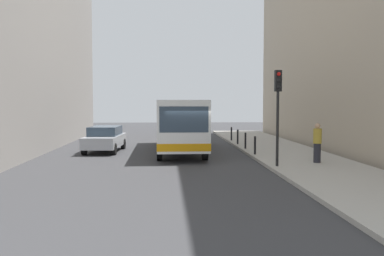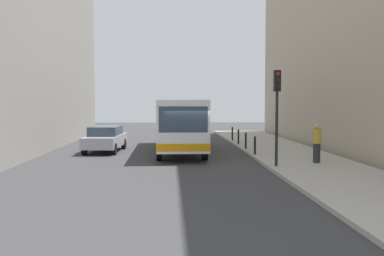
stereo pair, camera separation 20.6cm
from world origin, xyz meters
name	(u,v)px [view 1 (the left image)]	position (x,y,z in m)	size (l,w,h in m)	color
ground_plane	(191,162)	(0.00, 0.00, 0.00)	(80.00, 80.00, 0.00)	#38383A
sidewalk	(301,159)	(5.40, 0.00, 0.07)	(4.40, 40.00, 0.15)	#ADA89E
bus	(179,122)	(-0.45, 4.64, 1.73)	(2.64, 11.05, 3.00)	white
car_beside_bus	(105,138)	(-4.78, 4.59, 0.78)	(2.11, 4.51, 1.48)	#A5A8AD
traffic_light	(278,100)	(3.55, -2.59, 3.01)	(0.28, 0.33, 4.10)	black
bollard_near	(255,145)	(3.45, 1.61, 0.62)	(0.11, 0.11, 0.95)	black
bollard_mid	(245,141)	(3.45, 4.37, 0.62)	(0.11, 0.11, 0.95)	black
bollard_far	(238,137)	(3.45, 7.13, 0.62)	(0.11, 0.11, 0.95)	black
bollard_farthest	(231,134)	(3.45, 9.90, 0.62)	(0.11, 0.11, 0.95)	black
pedestrian_near_signal	(317,143)	(5.63, -1.63, 1.05)	(0.38, 0.38, 1.79)	#26262D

